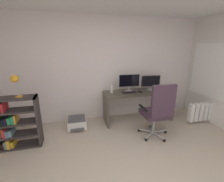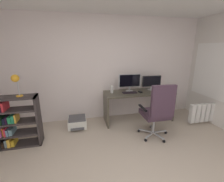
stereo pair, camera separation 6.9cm
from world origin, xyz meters
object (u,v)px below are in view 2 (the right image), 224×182
object	(u,v)px
keyboard	(130,93)
computer_mouse	(140,92)
monitor_secondary	(152,82)
desktop_speaker	(112,89)
bookshelf	(15,122)
printer	(77,122)
monitor_main	(130,81)
radiator	(209,112)
desk_lamp	(16,80)
desk	(139,99)
office_chair	(158,110)

from	to	relation	value
keyboard	computer_mouse	size ratio (longest dim) A/B	3.40
keyboard	monitor_secondary	bearing A→B (deg)	16.01
desktop_speaker	bookshelf	xyz separation A→B (m)	(-1.94, -0.54, -0.36)
desktop_speaker	printer	distance (m)	1.12
monitor_main	printer	xyz separation A→B (m)	(-1.30, -0.09, -0.90)
printer	radiator	bearing A→B (deg)	-9.88
computer_mouse	bookshelf	world-z (taller)	bookshelf
monitor_secondary	keyboard	xyz separation A→B (m)	(-0.63, -0.15, -0.20)
desktop_speaker	desk_lamp	distance (m)	1.93
desktop_speaker	printer	bearing A→B (deg)	-176.79
desk	computer_mouse	distance (m)	0.22
keyboard	desktop_speaker	size ratio (longest dim) A/B	2.00
monitor_main	keyboard	bearing A→B (deg)	-106.32
bookshelf	desk_lamp	world-z (taller)	desk_lamp
desk	bookshelf	world-z (taller)	bookshelf
desktop_speaker	radiator	xyz separation A→B (m)	(2.27, -0.59, -0.55)
monitor_secondary	desktop_speaker	bearing A→B (deg)	-177.38
bookshelf	radiator	size ratio (longest dim) A/B	0.94
desk	monitor_secondary	distance (m)	0.55
desktop_speaker	desk_lamp	xyz separation A→B (m)	(-1.80, -0.54, 0.42)
keyboard	office_chair	world-z (taller)	office_chair
desk_lamp	desktop_speaker	bearing A→B (deg)	16.61
desk	office_chair	bearing A→B (deg)	-87.64
monitor_secondary	desktop_speaker	size ratio (longest dim) A/B	2.85
bookshelf	computer_mouse	bearing A→B (deg)	8.95
office_chair	radiator	xyz separation A→B (m)	(1.56, 0.32, -0.34)
monitor_main	keyboard	distance (m)	0.29
monitor_secondary	radiator	bearing A→B (deg)	-27.37
desk	monitor_main	xyz separation A→B (m)	(-0.22, 0.10, 0.44)
desk	desk_lamp	distance (m)	2.62
monitor_secondary	office_chair	xyz separation A→B (m)	(-0.33, -0.96, -0.34)
desktop_speaker	bookshelf	size ratio (longest dim) A/B	0.18
monitor_secondary	keyboard	distance (m)	0.68
keyboard	computer_mouse	bearing A→B (deg)	-3.02
monitor_main	desk	bearing A→B (deg)	-25.13
desk	computer_mouse	bearing A→B (deg)	-90.51
radiator	desk_lamp	bearing A→B (deg)	179.28
monitor_secondary	desk_lamp	distance (m)	2.92
office_chair	radiator	world-z (taller)	office_chair
monitor_secondary	computer_mouse	size ratio (longest dim) A/B	4.84
desk_lamp	printer	size ratio (longest dim) A/B	0.77
bookshelf	printer	size ratio (longest dim) A/B	1.91
desk	desktop_speaker	distance (m)	0.73
keyboard	printer	distance (m)	1.42
keyboard	desktop_speaker	bearing A→B (deg)	168.58
desktop_speaker	bookshelf	distance (m)	2.04
printer	keyboard	bearing A→B (deg)	-2.52
keyboard	bookshelf	xyz separation A→B (m)	(-2.35, -0.44, -0.29)
computer_mouse	desk_lamp	distance (m)	2.56
desktop_speaker	office_chair	world-z (taller)	office_chair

